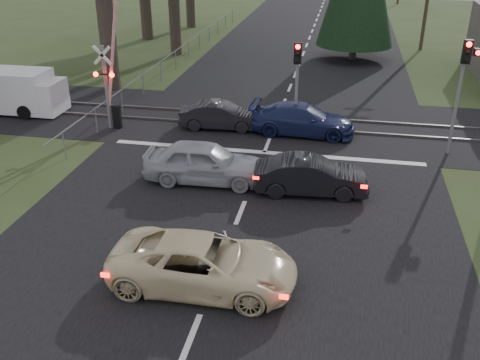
% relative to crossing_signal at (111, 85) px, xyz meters
% --- Properties ---
extents(ground, '(120.00, 120.00, 0.00)m').
position_rel_crossing_signal_xyz_m(ground, '(7.27, -9.79, -2.06)').
color(ground, '#313C1B').
rests_on(ground, ground).
extents(road, '(14.00, 100.00, 0.01)m').
position_rel_crossing_signal_xyz_m(road, '(7.27, 0.21, -2.05)').
color(road, black).
rests_on(road, ground).
extents(rail_corridor, '(120.00, 8.00, 0.01)m').
position_rel_crossing_signal_xyz_m(rail_corridor, '(7.27, 2.21, -2.05)').
color(rail_corridor, black).
rests_on(rail_corridor, ground).
extents(stop_line, '(13.00, 0.35, 0.00)m').
position_rel_crossing_signal_xyz_m(stop_line, '(7.27, -1.59, -2.05)').
color(stop_line, silver).
rests_on(stop_line, ground).
extents(rail_near, '(120.00, 0.12, 0.10)m').
position_rel_crossing_signal_xyz_m(rail_near, '(7.27, 1.41, -2.01)').
color(rail_near, '#59544C').
rests_on(rail_near, ground).
extents(rail_far, '(120.00, 0.12, 0.10)m').
position_rel_crossing_signal_xyz_m(rail_far, '(7.27, 3.01, -2.01)').
color(rail_far, '#59544C').
rests_on(rail_far, ground).
extents(crossing_signal, '(1.62, 0.38, 6.96)m').
position_rel_crossing_signal_xyz_m(crossing_signal, '(0.00, 0.00, 0.00)').
color(crossing_signal, slate).
rests_on(crossing_signal, ground).
extents(traffic_signal_right, '(0.68, 0.48, 4.70)m').
position_rel_crossing_signal_xyz_m(traffic_signal_right, '(14.82, -0.31, 1.26)').
color(traffic_signal_right, slate).
rests_on(traffic_signal_right, ground).
extents(traffic_signal_center, '(0.32, 0.48, 4.10)m').
position_rel_crossing_signal_xyz_m(traffic_signal_center, '(8.27, 0.89, 0.75)').
color(traffic_signal_center, slate).
rests_on(traffic_signal_center, ground).
extents(fence_left, '(0.10, 36.00, 1.20)m').
position_rel_crossing_signal_xyz_m(fence_left, '(-0.53, 12.71, -2.06)').
color(fence_left, slate).
rests_on(fence_left, ground).
extents(cream_coupe, '(4.93, 2.32, 1.36)m').
position_rel_crossing_signal_xyz_m(cream_coupe, '(7.07, -10.79, -1.38)').
color(cream_coupe, beige).
rests_on(cream_coupe, ground).
extents(dark_hatchback, '(4.07, 1.75, 1.30)m').
position_rel_crossing_signal_xyz_m(dark_hatchback, '(9.41, -4.89, -1.41)').
color(dark_hatchback, black).
rests_on(dark_hatchback, ground).
extents(silver_car, '(4.51, 1.95, 1.51)m').
position_rel_crossing_signal_xyz_m(silver_car, '(5.53, -4.67, -1.30)').
color(silver_car, '#9B9CA2').
rests_on(silver_car, ground).
extents(blue_sedan, '(4.75, 2.07, 1.36)m').
position_rel_crossing_signal_xyz_m(blue_sedan, '(8.62, 0.92, -1.38)').
color(blue_sedan, '#19214B').
rests_on(blue_sedan, ground).
extents(dark_car_far, '(3.81, 1.55, 1.23)m').
position_rel_crossing_signal_xyz_m(dark_car_far, '(4.85, 0.89, -1.44)').
color(dark_car_far, black).
rests_on(dark_car_far, ground).
extents(white_van, '(5.47, 2.19, 2.13)m').
position_rel_crossing_signal_xyz_m(white_van, '(-5.97, 1.24, -0.98)').
color(white_van, white).
rests_on(white_van, ground).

